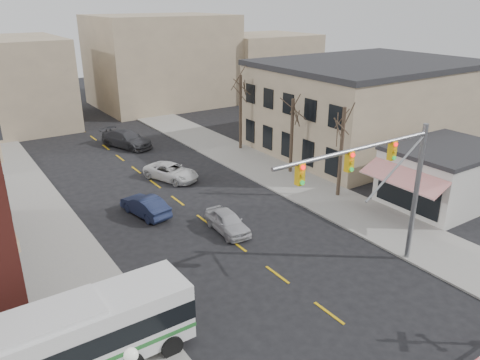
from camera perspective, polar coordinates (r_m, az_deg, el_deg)
name	(u,v)px	position (r m, az deg, el deg)	size (l,w,h in m)	color
ground	(361,337)	(22.59, 14.48, -18.00)	(160.00, 160.00, 0.00)	black
sidewalk_west	(37,222)	(34.29, -23.54, -4.70)	(5.00, 60.00, 0.12)	gray
sidewalk_east	(264,168)	(41.25, 2.97, 1.44)	(5.00, 60.00, 0.12)	gray
tan_building	(367,104)	(48.39, 15.19, 8.88)	(20.30, 15.30, 8.50)	gray
awning_shop	(444,175)	(36.80, 23.63, 0.59)	(9.74, 6.20, 4.30)	beige
tree_east_a	(341,152)	(35.11, 12.22, 3.30)	(0.28, 0.28, 6.75)	#382B21
tree_east_b	(292,136)	(39.55, 6.31, 5.34)	(0.28, 0.28, 6.30)	#382B21
tree_east_c	(240,112)	(45.75, 0.06, 8.24)	(0.28, 0.28, 7.20)	#382B21
transit_bus	(43,350)	(20.11, -22.93, -18.57)	(11.78, 2.75, 3.02)	silver
traffic_signal_mast	(385,175)	(24.65, 17.30, 0.59)	(10.15, 0.30, 8.00)	gray
car_a	(227,222)	(30.10, -1.54, -5.09)	(1.62, 4.02, 1.37)	#AAAAAF
car_b	(145,206)	(32.91, -11.49, -3.09)	(1.50, 4.30, 1.42)	#18203D
car_c	(171,172)	(39.01, -8.38, 1.00)	(2.23, 4.83, 1.34)	silver
car_d	(127,139)	(48.52, -13.66, 4.88)	(2.33, 5.74, 1.67)	#37373B
pedestrian_near	(144,324)	(21.35, -11.64, -16.78)	(0.67, 0.44, 1.85)	#5F4E4C
pedestrian_far	(46,317)	(22.95, -22.53, -15.22)	(0.87, 0.68, 1.79)	#3A3965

